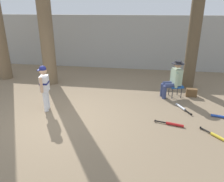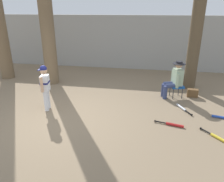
{
  "view_description": "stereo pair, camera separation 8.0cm",
  "coord_description": "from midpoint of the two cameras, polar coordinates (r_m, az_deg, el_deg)",
  "views": [
    {
      "loc": [
        2.16,
        -4.81,
        2.77
      ],
      "look_at": [
        1.32,
        0.34,
        0.75
      ],
      "focal_mm": 34.89,
      "sensor_mm": 36.0,
      "label": 1
    },
    {
      "loc": [
        2.24,
        -4.8,
        2.77
      ],
      "look_at": [
        1.32,
        0.34,
        0.75
      ],
      "focal_mm": 34.89,
      "sensor_mm": 36.0,
      "label": 2
    }
  ],
  "objects": [
    {
      "name": "young_ballplayer",
      "position": [
        6.34,
        -16.82,
        1.56
      ],
      "size": [
        0.4,
        0.57,
        1.31
      ],
      "color": "white",
      "rests_on": "ground"
    },
    {
      "name": "concrete_back_wall",
      "position": [
        10.67,
        -1.95,
        12.79
      ],
      "size": [
        18.0,
        0.36,
        2.44
      ],
      "primitive_type": "cube",
      "color": "#9E9E99",
      "rests_on": "ground"
    },
    {
      "name": "bat_blue_youth",
      "position": [
        6.53,
        27.35,
        -6.2
      ],
      "size": [
        0.72,
        0.21,
        0.07
      ],
      "color": "#2347AD",
      "rests_on": "ground"
    },
    {
      "name": "handbag_beside_stool",
      "position": [
        7.64,
        20.62,
        -0.49
      ],
      "size": [
        0.35,
        0.2,
        0.26
      ],
      "primitive_type": "cube",
      "rotation": [
        0.0,
        0.0,
        -0.07
      ],
      "color": "brown",
      "rests_on": "ground"
    },
    {
      "name": "tree_near_player",
      "position": [
        8.39,
        -16.82,
        20.03
      ],
      "size": [
        0.7,
        0.7,
        6.14
      ],
      "color": "brown",
      "rests_on": "ground"
    },
    {
      "name": "tree_behind_spectator",
      "position": [
        8.08,
        21.62,
        15.65
      ],
      "size": [
        0.68,
        0.68,
        5.1
      ],
      "color": "brown",
      "rests_on": "ground"
    },
    {
      "name": "bat_red_barrel",
      "position": [
        5.7,
        15.95,
        -8.44
      ],
      "size": [
        0.72,
        0.24,
        0.07
      ],
      "color": "red",
      "rests_on": "ground"
    },
    {
      "name": "bat_yellow_trainer",
      "position": [
        5.55,
        26.27,
        -10.84
      ],
      "size": [
        0.53,
        0.61,
        0.07
      ],
      "color": "yellow",
      "rests_on": "ground"
    },
    {
      "name": "seated_spectator",
      "position": [
        7.24,
        16.36,
        3.15
      ],
      "size": [
        0.68,
        0.53,
        1.2
      ],
      "color": "navy",
      "rests_on": "ground"
    },
    {
      "name": "folding_stool",
      "position": [
        7.36,
        16.85,
        1.12
      ],
      "size": [
        0.5,
        0.5,
        0.41
      ],
      "color": "#194C9E",
      "rests_on": "ground"
    },
    {
      "name": "bat_aluminum_silver",
      "position": [
        6.65,
        18.28,
        -4.3
      ],
      "size": [
        0.38,
        0.67,
        0.07
      ],
      "color": "#B7BCC6",
      "rests_on": "ground"
    },
    {
      "name": "ground_plane",
      "position": [
        5.97,
        -12.9,
        -7.1
      ],
      "size": [
        60.0,
        60.0,
        0.0
      ],
      "primitive_type": "plane",
      "color": "#7F6B51"
    }
  ]
}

